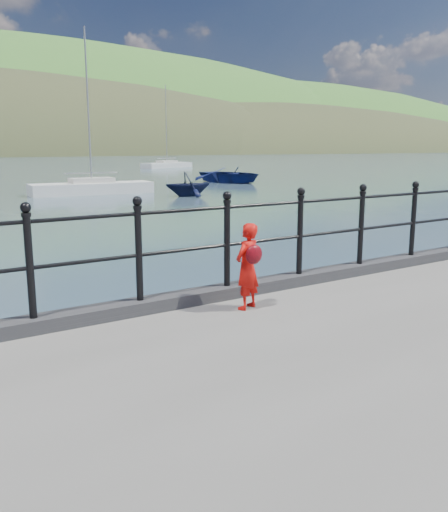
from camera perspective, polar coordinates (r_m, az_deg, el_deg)
ground at (r=7.10m, az=-4.52°, el=-12.56°), size 600.00×600.00×0.00m
kerb at (r=6.61m, az=-4.04°, el=-4.46°), size 60.00×0.30×0.15m
railing at (r=6.44m, az=-4.13°, el=1.96°), size 18.11×0.11×1.20m
child at (r=6.32m, az=2.50°, el=-1.03°), size 0.44×0.37×1.02m
launch_blue at (r=44.47m, az=0.74°, el=8.55°), size 5.34×6.72×1.25m
launch_navy at (r=32.08m, az=-3.79°, el=7.57°), size 3.00×2.67×1.45m
sailboat_far at (r=75.79m, az=-6.02°, el=9.48°), size 8.26×4.57×11.17m
sailboat_near at (r=34.42m, az=-13.73°, el=6.90°), size 7.46×2.52×9.94m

